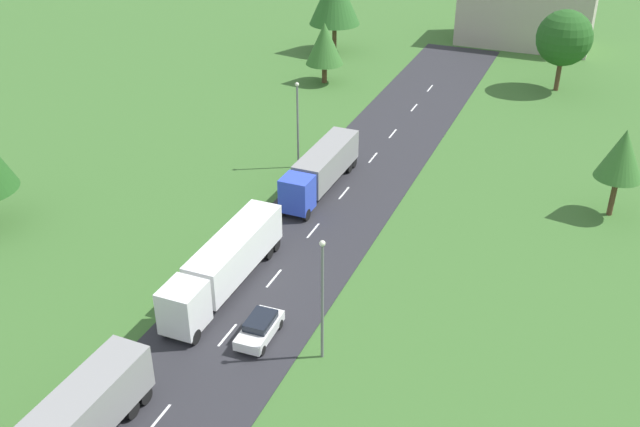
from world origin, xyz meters
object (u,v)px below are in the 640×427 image
distant_building (526,15)px  tree_pine (564,38)px  truck_third (321,168)px  car_third (260,328)px  tree_oak (325,44)px  tree_elm (622,154)px  lamppost_third (298,121)px  lamppost_second (322,295)px  truck_second (225,263)px

distant_building → tree_pine: bearing=-69.4°
truck_third → car_third: (4.22, -20.51, -1.23)m
truck_third → tree_pine: tree_pine is taller
tree_oak → distant_building: size_ratio=0.41×
truck_third → car_third: truck_third is taller
tree_pine → tree_elm: 30.15m
lamppost_third → tree_pine: tree_pine is taller
car_third → lamppost_second: 5.78m
truck_second → tree_oak: size_ratio=1.83×
truck_second → lamppost_third: bearing=99.4°
lamppost_third → tree_oak: size_ratio=1.13×
car_third → tree_oak: tree_oak is taller
car_third → lamppost_second: (4.32, -0.11, 3.84)m
tree_pine → distant_building: (-6.68, 17.80, -2.16)m
truck_third → car_third: bearing=-78.4°
truck_second → truck_third: truck_second is taller
tree_elm → car_third: bearing=-127.5°
lamppost_third → tree_oak: bearing=106.2°
lamppost_second → tree_pine: 55.23m
truck_third → lamppost_third: lamppost_third is taller
car_third → tree_oak: size_ratio=0.56×
distant_building → lamppost_third: bearing=-105.1°
tree_oak → tree_elm: 40.13m
lamppost_third → tree_pine: (19.73, 30.68, 1.62)m
tree_oak → distant_building: (19.65, 25.73, -0.73)m
truck_third → lamppost_third: size_ratio=1.47×
truck_second → lamppost_second: size_ratio=1.59×
car_third → truck_second: bearing=138.9°
tree_oak → distant_building: 32.38m
tree_oak → lamppost_third: bearing=-73.8°
tree_pine → car_third: bearing=-102.2°
lamppost_third → truck_third: bearing=-42.5°
lamppost_third → car_third: bearing=-71.7°
lamppost_third → tree_oak: (-6.60, 22.75, 0.19)m
tree_pine → tree_elm: tree_pine is taller
tree_pine → distant_building: size_ratio=0.53×
lamppost_third → tree_pine: size_ratio=0.88×
car_third → distant_building: distant_building is taller
truck_second → distant_building: distant_building is taller
lamppost_second → lamppost_third: lamppost_second is taller
car_third → distant_building: bearing=85.9°
tree_pine → distant_building: bearing=110.6°
car_third → tree_oak: (-14.51, 46.65, 3.95)m
car_third → tree_elm: size_ratio=0.54×
truck_second → distant_building: 69.08m
tree_pine → truck_second: bearing=-108.0°
tree_elm → distant_building: (-14.42, 46.92, -1.39)m
truck_third → truck_second: bearing=-91.4°
truck_second → tree_pine: 53.32m
lamppost_third → tree_pine: bearing=57.3°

